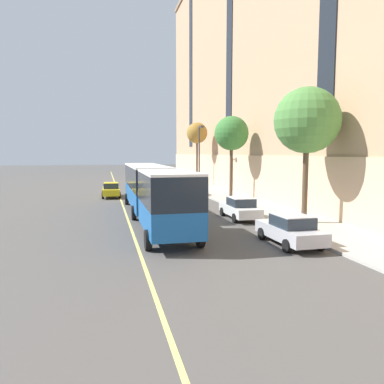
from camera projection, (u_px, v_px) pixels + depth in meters
The scene contains 13 objects.
ground_plane at pixel (165, 225), 24.07m from camera, with size 260.00×260.00×0.00m, color #4C4947.
sidewalk at pixel (273, 212), 29.00m from camera, with size 4.58×160.00×0.15m, color #ADA89E.
city_bus at pixel (152, 189), 26.22m from camera, with size 2.95×19.91×3.69m.
parked_car_white_0 at pixel (190, 188), 40.90m from camera, with size 1.99×4.81×1.56m.
parked_car_silver_1 at pixel (290, 230), 18.88m from camera, with size 2.05×4.49×1.56m.
parked_car_white_2 at pixel (240, 208), 26.30m from camera, with size 1.97×4.61×1.56m.
parked_car_champagne_3 at pixel (173, 181), 52.61m from camera, with size 1.99×4.50×1.56m.
taxi_cab at pixel (111, 190), 39.37m from camera, with size 1.93×4.48×1.56m.
street_tree_mid_block at pixel (307, 121), 23.66m from camera, with size 4.18×4.18×8.64m.
street_tree_far_uptown at pixel (232, 134), 37.71m from camera, with size 3.46×3.46×8.21m.
street_tree_far_downtown at pixel (197, 134), 51.67m from camera, with size 2.89×2.89×8.70m.
street_lamp at pixel (200, 152), 44.12m from camera, with size 0.36×1.48×7.65m.
lane_centerline at pixel (128, 219), 26.48m from camera, with size 0.16×140.00×0.01m, color #E0D66B.
Camera 1 is at (-3.69, -23.49, 4.63)m, focal length 35.00 mm.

